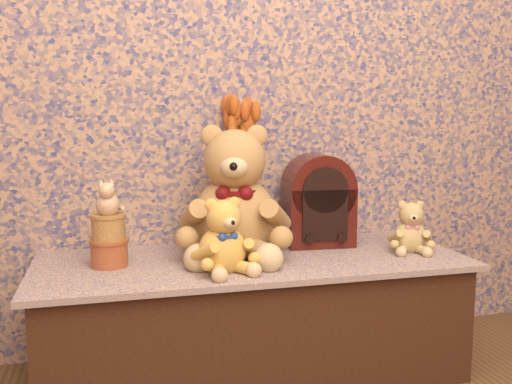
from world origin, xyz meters
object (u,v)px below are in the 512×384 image
(teddy_medium, at_px, (222,232))
(ceramic_vase, at_px, (240,222))
(biscuit_tin_lower, at_px, (109,253))
(teddy_large, at_px, (235,186))
(cathedral_radio, at_px, (318,200))
(teddy_small, at_px, (410,224))
(cat_figurine, at_px, (107,196))

(teddy_medium, xyz_separation_m, ceramic_vase, (0.14, 0.34, -0.04))
(ceramic_vase, height_order, biscuit_tin_lower, ceramic_vase)
(teddy_large, distance_m, teddy_medium, 0.25)
(teddy_large, xyz_separation_m, teddy_medium, (-0.09, -0.20, -0.12))
(teddy_large, xyz_separation_m, ceramic_vase, (0.05, 0.15, -0.16))
(cathedral_radio, bearing_deg, teddy_small, -29.36)
(teddy_small, distance_m, cat_figurine, 1.08)
(teddy_small, relative_size, ceramic_vase, 1.12)
(biscuit_tin_lower, distance_m, cat_figurine, 0.19)
(teddy_medium, xyz_separation_m, cathedral_radio, (0.43, 0.28, 0.05))
(cathedral_radio, bearing_deg, ceramic_vase, 171.30)
(cathedral_radio, distance_m, biscuit_tin_lower, 0.80)
(teddy_large, height_order, ceramic_vase, teddy_large)
(cat_figurine, bearing_deg, teddy_medium, -20.46)
(biscuit_tin_lower, height_order, cat_figurine, cat_figurine)
(teddy_medium, bearing_deg, cathedral_radio, 19.15)
(teddy_medium, xyz_separation_m, teddy_small, (0.72, 0.09, -0.03))
(ceramic_vase, bearing_deg, biscuit_tin_lower, -158.19)
(biscuit_tin_lower, bearing_deg, teddy_large, 6.18)
(cathedral_radio, height_order, cat_figurine, cathedral_radio)
(ceramic_vase, bearing_deg, teddy_large, -108.89)
(teddy_small, bearing_deg, cat_figurine, -164.76)
(teddy_small, bearing_deg, biscuit_tin_lower, -164.76)
(ceramic_vase, bearing_deg, teddy_medium, -111.58)
(teddy_medium, height_order, ceramic_vase, teddy_medium)
(ceramic_vase, bearing_deg, cathedral_radio, -12.80)
(ceramic_vase, relative_size, biscuit_tin_lower, 1.50)
(biscuit_tin_lower, bearing_deg, teddy_small, -3.36)
(cathedral_radio, relative_size, ceramic_vase, 1.94)
(teddy_large, relative_size, teddy_medium, 1.94)
(cathedral_radio, xyz_separation_m, biscuit_tin_lower, (-0.78, -0.13, -0.13))
(teddy_small, height_order, cathedral_radio, cathedral_radio)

